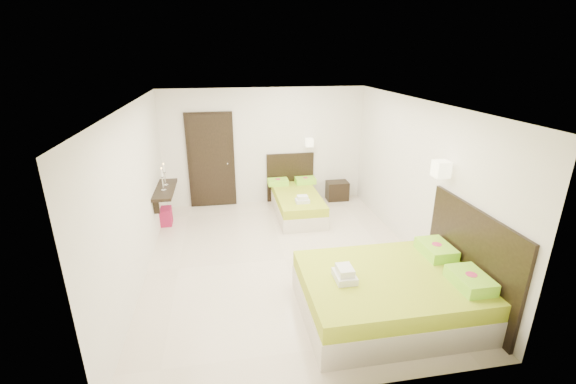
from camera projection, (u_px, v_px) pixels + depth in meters
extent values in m
plane|color=beige|center=(285.00, 259.00, 6.53)|extent=(5.50, 5.50, 0.00)
cube|color=beige|center=(297.00, 208.00, 8.27)|extent=(0.91, 1.82, 0.29)
cube|color=#8DA41A|center=(297.00, 198.00, 8.19)|extent=(0.90, 1.80, 0.18)
cube|color=black|center=(290.00, 177.00, 8.94)|extent=(1.09, 0.05, 1.14)
cube|color=#96E82A|center=(278.00, 182.00, 8.72)|extent=(0.45, 0.31, 0.13)
cylinder|color=#D5325E|center=(278.00, 179.00, 8.70)|extent=(0.11, 0.11, 0.00)
cube|color=#96E82A|center=(305.00, 180.00, 8.82)|extent=(0.45, 0.31, 0.13)
cylinder|color=#D5325E|center=(305.00, 178.00, 8.80)|extent=(0.11, 0.11, 0.00)
cube|color=silver|center=(302.00, 201.00, 7.69)|extent=(0.27, 0.20, 0.07)
cube|color=silver|center=(302.00, 197.00, 7.66)|extent=(0.20, 0.15, 0.07)
cube|color=white|center=(309.00, 142.00, 8.58)|extent=(0.16, 0.16, 0.18)
cylinder|color=#2D2116|center=(308.00, 142.00, 8.66)|extent=(0.03, 0.16, 0.03)
cube|color=beige|center=(388.00, 301.00, 5.12)|extent=(2.28, 1.71, 0.36)
cube|color=#8DA41A|center=(390.00, 282.00, 5.02)|extent=(2.25, 1.69, 0.23)
cube|color=black|center=(470.00, 259.00, 5.12)|extent=(0.05, 1.93, 1.42)
cube|color=#96E82A|center=(470.00, 280.00, 4.72)|extent=(0.39, 0.57, 0.16)
cylinder|color=#D5325E|center=(471.00, 274.00, 4.69)|extent=(0.14, 0.14, 0.00)
cube|color=#96E82A|center=(436.00, 249.00, 5.46)|extent=(0.39, 0.57, 0.16)
cylinder|color=#D5325E|center=(437.00, 244.00, 5.43)|extent=(0.14, 0.14, 0.00)
cube|color=silver|center=(345.00, 276.00, 4.86)|extent=(0.25, 0.34, 0.09)
cube|color=silver|center=(345.00, 270.00, 4.83)|extent=(0.19, 0.26, 0.09)
cube|color=white|center=(441.00, 169.00, 5.40)|extent=(0.20, 0.20, 0.23)
cylinder|color=#2D2116|center=(446.00, 169.00, 5.41)|extent=(0.16, 0.03, 0.03)
cube|color=black|center=(337.00, 190.00, 9.14)|extent=(0.51, 0.45, 0.44)
cube|color=maroon|center=(163.00, 216.00, 7.79)|extent=(0.35, 0.35, 0.35)
cube|color=black|center=(211.00, 161.00, 8.48)|extent=(1.02, 0.06, 2.14)
cube|color=black|center=(211.00, 161.00, 8.45)|extent=(0.88, 0.04, 2.06)
cylinder|color=silver|center=(227.00, 163.00, 8.49)|extent=(0.03, 0.10, 0.03)
cube|color=black|center=(165.00, 190.00, 7.39)|extent=(0.35, 1.20, 0.06)
cube|color=black|center=(156.00, 206.00, 7.01)|extent=(0.10, 0.04, 0.30)
cube|color=black|center=(163.00, 189.00, 7.84)|extent=(0.10, 0.04, 0.30)
cylinder|color=silver|center=(164.00, 190.00, 7.24)|extent=(0.10, 0.10, 0.02)
cylinder|color=silver|center=(163.00, 184.00, 7.20)|extent=(0.02, 0.02, 0.22)
cone|color=silver|center=(162.00, 178.00, 7.15)|extent=(0.07, 0.07, 0.04)
cylinder|color=white|center=(162.00, 173.00, 7.12)|extent=(0.02, 0.02, 0.15)
sphere|color=#FFB23F|center=(161.00, 168.00, 7.09)|extent=(0.02, 0.02, 0.02)
cylinder|color=silver|center=(166.00, 185.00, 7.52)|extent=(0.10, 0.10, 0.02)
cylinder|color=silver|center=(165.00, 179.00, 7.47)|extent=(0.02, 0.02, 0.22)
cone|color=silver|center=(164.00, 173.00, 7.43)|extent=(0.07, 0.07, 0.04)
cylinder|color=white|center=(164.00, 168.00, 7.40)|extent=(0.02, 0.02, 0.15)
sphere|color=#FFB23F|center=(163.00, 164.00, 7.37)|extent=(0.02, 0.02, 0.02)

